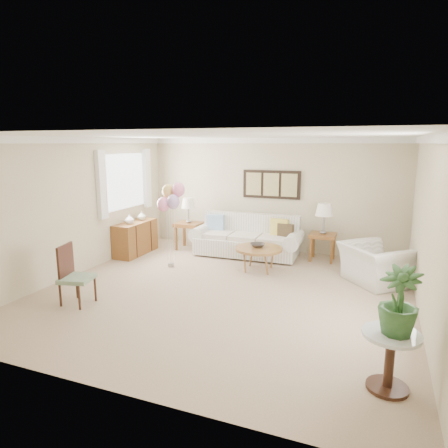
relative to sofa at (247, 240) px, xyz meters
name	(u,v)px	position (x,y,z in m)	size (l,w,h in m)	color
ground_plane	(224,292)	(0.35, -2.32, -0.36)	(6.00, 6.00, 0.00)	tan
room_shell	(220,196)	(0.24, -2.23, 1.27)	(6.04, 6.04, 2.60)	beige
wall_art_triptych	(271,184)	(0.35, 0.64, 1.19)	(1.35, 0.06, 0.65)	black
sofa	(247,240)	(0.00, 0.00, 0.00)	(2.49, 0.98, 0.91)	silver
end_table_left	(189,227)	(-1.47, 0.00, 0.18)	(0.59, 0.53, 0.64)	brown
end_table_right	(323,238)	(1.63, 0.18, 0.14)	(0.54, 0.49, 0.59)	brown
lamp_left	(188,204)	(-1.47, 0.00, 0.73)	(0.33, 0.33, 0.59)	gray
lamp_right	(324,211)	(1.63, 0.18, 0.73)	(0.37, 0.37, 0.65)	gray
coffee_table	(259,249)	(0.56, -0.98, 0.07)	(0.93, 0.93, 0.47)	olive
decor_bowl	(258,245)	(0.52, -0.94, 0.15)	(0.29, 0.29, 0.07)	#2E2825
armchair	(375,264)	(2.70, -0.92, -0.01)	(1.09, 0.95, 0.71)	silver
side_table	(391,347)	(2.91, -4.25, 0.11)	(0.58, 0.58, 0.63)	silver
potted_plant	(399,301)	(2.94, -4.26, 0.62)	(0.39, 0.39, 0.70)	#244F20
accent_chair	(73,273)	(-1.67, -3.63, 0.13)	(0.55, 0.55, 0.94)	gray
credenza	(136,238)	(-2.41, -0.82, 0.01)	(0.46, 1.20, 0.74)	brown
vase_white	(130,219)	(-2.39, -1.05, 0.48)	(0.20, 0.20, 0.21)	silver
vase_sage	(142,216)	(-2.39, -0.57, 0.48)	(0.19, 0.19, 0.20)	#ADB59D
balloon_cluster	(171,197)	(-1.16, -1.38, 1.07)	(0.51, 0.42, 1.73)	gray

